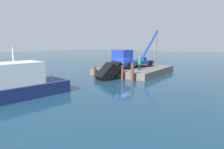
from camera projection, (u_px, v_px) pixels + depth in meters
name	position (u px, v px, depth m)	size (l,w,h in m)	color
ground	(121.00, 76.00, 26.43)	(200.00, 200.00, 0.00)	navy
dock	(135.00, 70.00, 29.64)	(11.09, 8.53, 0.88)	slate
crane_truck	(130.00, 59.00, 28.60)	(10.57, 4.14, 5.91)	navy
dock_worker	(139.00, 63.00, 26.18)	(0.34, 0.34, 1.81)	black
salvaged_car	(106.00, 74.00, 23.89)	(4.28, 3.03, 3.45)	black
piling_near	(95.00, 72.00, 26.37)	(0.37, 0.37, 1.29)	brown
piling_mid	(103.00, 72.00, 25.31)	(0.43, 0.43, 1.55)	brown
piling_far	(122.00, 73.00, 23.93)	(0.28, 0.28, 1.76)	brown
piling_end	(132.00, 72.00, 22.84)	(0.38, 0.38, 2.18)	brown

